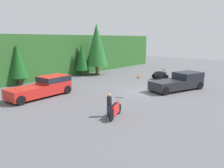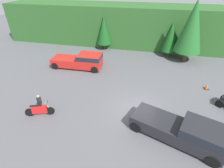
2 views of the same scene
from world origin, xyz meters
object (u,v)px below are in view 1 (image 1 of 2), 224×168
object	(u,v)px
pickup_truck_second	(181,81)
dirt_bike	(116,110)
quad_atv	(160,75)
pickup_truck_red	(45,86)
traffic_cone	(138,76)
rider_person	(109,104)

from	to	relation	value
pickup_truck_second	dirt_bike	world-z (taller)	pickup_truck_second
pickup_truck_second	quad_atv	xyz separation A→B (m)	(4.14, 4.46, -0.43)
pickup_truck_second	dirt_bike	distance (m)	10.66
quad_atv	pickup_truck_red	bearing A→B (deg)	-160.00
dirt_bike	traffic_cone	world-z (taller)	dirt_bike
pickup_truck_red	quad_atv	bearing A→B (deg)	-17.42
pickup_truck_second	traffic_cone	xyz separation A→B (m)	(2.95, 7.04, -0.68)
pickup_truck_second	rider_person	distance (m)	10.82
dirt_bike	rider_person	distance (m)	0.59
dirt_bike	rider_person	world-z (taller)	rider_person
pickup_truck_second	quad_atv	distance (m)	6.10
pickup_truck_red	rider_person	bearing A→B (deg)	-93.92
pickup_truck_red	pickup_truck_second	world-z (taller)	same
pickup_truck_red	quad_atv	world-z (taller)	pickup_truck_red
rider_person	pickup_truck_second	bearing A→B (deg)	-28.21
dirt_bike	traffic_cone	size ratio (longest dim) A/B	3.88
traffic_cone	quad_atv	bearing A→B (deg)	-65.20
pickup_truck_red	dirt_bike	size ratio (longest dim) A/B	2.75
pickup_truck_red	traffic_cone	world-z (taller)	pickup_truck_red
dirt_bike	quad_atv	distance (m)	15.41
dirt_bike	traffic_cone	bearing A→B (deg)	7.43
traffic_cone	pickup_truck_red	bearing A→B (deg)	173.12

